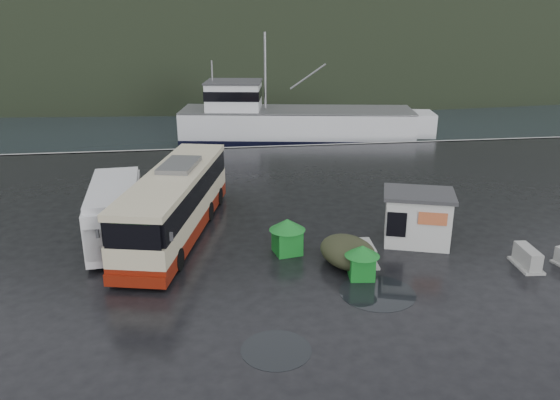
{
  "coord_description": "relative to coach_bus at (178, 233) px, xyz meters",
  "views": [
    {
      "loc": [
        -2.45,
        -22.08,
        10.23
      ],
      "look_at": [
        0.84,
        2.21,
        1.7
      ],
      "focal_mm": 35.0,
      "sensor_mm": 36.0,
      "label": 1
    }
  ],
  "objects": [
    {
      "name": "puddles",
      "position": [
        8.03,
        -5.57,
        0.0
      ],
      "size": [
        10.68,
        12.38,
        0.01
      ],
      "color": "black",
      "rests_on": "ground"
    },
    {
      "name": "ground",
      "position": [
        4.09,
        -2.81,
        0.0
      ],
      "size": [
        160.0,
        160.0,
        0.0
      ],
      "primitive_type": "plane",
      "color": "black",
      "rests_on": "ground"
    },
    {
      "name": "harbor_water",
      "position": [
        4.09,
        107.19,
        0.0
      ],
      "size": [
        300.0,
        180.0,
        0.02
      ],
      "primitive_type": "cube",
      "color": "black",
      "rests_on": "ground"
    },
    {
      "name": "ticket_kiosk",
      "position": [
        11.03,
        -2.56,
        0.0
      ],
      "size": [
        3.74,
        3.25,
        2.46
      ],
      "primitive_type": null,
      "rotation": [
        0.0,
        0.0,
        -0.32
      ],
      "color": "silver",
      "rests_on": "ground"
    },
    {
      "name": "jersey_barrier_a",
      "position": [
        8.16,
        -4.32,
        0.0
      ],
      "size": [
        0.93,
        1.71,
        0.83
      ],
      "primitive_type": null,
      "rotation": [
        0.0,
        0.0,
        -0.06
      ],
      "color": "#999993",
      "rests_on": "ground"
    },
    {
      "name": "coach_bus",
      "position": [
        0.0,
        0.0,
        0.0
      ],
      "size": [
        5.6,
        12.11,
        3.32
      ],
      "primitive_type": null,
      "rotation": [
        0.0,
        0.0,
        -0.23
      ],
      "color": "beige",
      "rests_on": "ground"
    },
    {
      "name": "quay_edge",
      "position": [
        4.09,
        17.19,
        0.0
      ],
      "size": [
        160.0,
        0.6,
        1.5
      ],
      "primitive_type": "cube",
      "color": "#999993",
      "rests_on": "ground"
    },
    {
      "name": "dome_tent",
      "position": [
        7.31,
        -4.46,
        0.0
      ],
      "size": [
        2.87,
        3.47,
        1.18
      ],
      "primitive_type": null,
      "rotation": [
        0.0,
        0.0,
        0.27
      ],
      "color": "#2F321E",
      "rests_on": "ground"
    },
    {
      "name": "fishing_trawler",
      "position": [
        9.71,
        23.53,
        0.0
      ],
      "size": [
        25.09,
        9.37,
        9.81
      ],
      "primitive_type": null,
      "rotation": [
        0.0,
        0.0,
        -0.17
      ],
      "color": "silver",
      "rests_on": "ground"
    },
    {
      "name": "white_van",
      "position": [
        -2.72,
        -0.59,
        0.0
      ],
      "size": [
        2.83,
        6.81,
        2.78
      ],
      "primitive_type": null,
      "rotation": [
        0.0,
        0.0,
        0.08
      ],
      "color": "silver",
      "rests_on": "ground"
    },
    {
      "name": "jersey_barrier_b",
      "position": [
        14.73,
        -5.65,
        0.0
      ],
      "size": [
        0.99,
        1.77,
        0.85
      ],
      "primitive_type": null,
      "rotation": [
        0.0,
        0.0,
        -0.08
      ],
      "color": "#999993",
      "rests_on": "ground"
    },
    {
      "name": "waste_bin_right",
      "position": [
        4.93,
        -2.92,
        0.0
      ],
      "size": [
        1.35,
        1.35,
        1.61
      ],
      "primitive_type": null,
      "rotation": [
        0.0,
        0.0,
        0.19
      ],
      "color": "#147422",
      "rests_on": "ground"
    },
    {
      "name": "headland",
      "position": [
        14.09,
        247.19,
        0.0
      ],
      "size": [
        780.0,
        540.0,
        570.0
      ],
      "primitive_type": "ellipsoid",
      "color": "black",
      "rests_on": "ground"
    },
    {
      "name": "waste_bin_left",
      "position": [
        7.55,
        -5.68,
        0.0
      ],
      "size": [
        1.12,
        1.12,
        1.41
      ],
      "primitive_type": null,
      "rotation": [
        0.0,
        0.0,
        -0.11
      ],
      "color": "#147422",
      "rests_on": "ground"
    }
  ]
}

